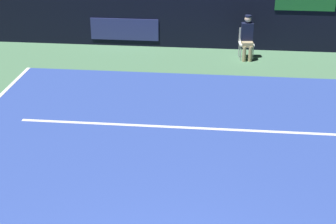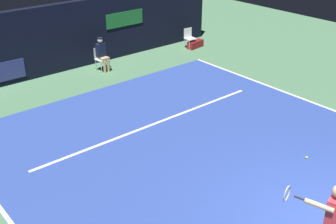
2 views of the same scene
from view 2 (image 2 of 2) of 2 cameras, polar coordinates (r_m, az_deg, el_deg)
ground_plane at (r=11.68m, az=3.57°, el=-4.87°), size 29.96×29.96×0.00m
court_surface at (r=11.67m, az=3.57°, el=-4.85°), size 10.07×10.30×0.01m
line_sideline_left at (r=15.17m, az=17.49°, el=1.66°), size 0.10×10.30×0.01m
line_service at (r=12.86m, az=-1.91°, el=-1.61°), size 7.85×0.10×0.01m
back_wall at (r=17.08m, az=-14.40°, el=9.43°), size 14.90×0.33×2.60m
tennis_player at (r=8.30m, az=20.77°, el=-13.27°), size 0.80×0.93×1.73m
line_judge_on_chair at (r=16.95m, az=-8.77°, el=7.64°), size 0.48×0.56×1.32m
courtside_chair_near at (r=19.59m, az=2.85°, el=9.93°), size 0.47×0.45×0.88m
tennis_ball at (r=11.76m, az=17.92°, el=-5.76°), size 0.07×0.07×0.07m
equipment_bag at (r=19.71m, az=3.64°, el=8.97°), size 0.88×0.45×0.32m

